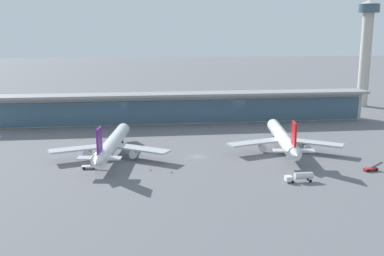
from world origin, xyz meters
name	(u,v)px	position (x,y,z in m)	size (l,w,h in m)	color
ground_plane	(198,157)	(0.00, 0.00, 0.00)	(1200.00, 1200.00, 0.00)	slate
airliner_left_stand	(112,144)	(-31.17, 3.80, 4.80)	(43.57, 57.14, 15.24)	white
airliner_centre_stand	(283,138)	(33.70, 4.81, 4.80)	(43.54, 57.13, 15.24)	white
service_truck_near_nose_white	(300,176)	(27.29, -31.84, 1.71)	(8.64, 2.61, 2.95)	silver
service_truck_under_wing_white	(90,166)	(-38.12, -10.14, 0.81)	(6.82, 1.98, 2.70)	silver
service_truck_mid_apron_red	(371,169)	(54.48, -24.33, 0.81)	(6.94, 2.70, 2.70)	#B21E1E
terminal_building	(181,107)	(0.00, 62.33, 7.87)	(189.66, 12.80, 15.20)	#B2ADA3
control_tower	(366,44)	(114.32, 99.15, 36.86)	(12.00, 12.00, 67.48)	#B2ADA3
safety_cone_alpha	(172,172)	(-11.18, -18.15, 0.32)	(0.62, 0.62, 0.70)	orange
safety_cone_bravo	(151,170)	(-17.86, -14.91, 0.32)	(0.62, 0.62, 0.70)	orange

